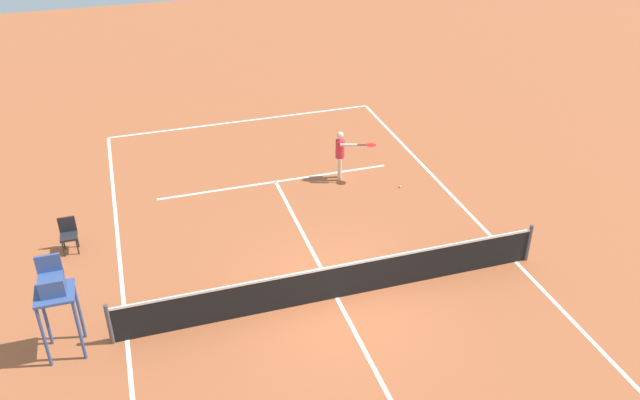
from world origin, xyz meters
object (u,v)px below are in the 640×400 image
(player_serving, at_px, (342,152))
(tennis_ball, at_px, (400,187))
(umpire_chair, at_px, (54,292))
(courtside_chair_mid, at_px, (68,233))

(player_serving, relative_size, tennis_ball, 24.05)
(umpire_chair, bearing_deg, courtside_chair_mid, -90.56)
(player_serving, xyz_separation_m, tennis_ball, (-1.57, 1.08, -0.93))
(player_serving, distance_m, umpire_chair, 9.93)
(umpire_chair, height_order, courtside_chair_mid, umpire_chair)
(player_serving, bearing_deg, umpire_chair, -37.17)
(umpire_chair, distance_m, courtside_chair_mid, 4.12)
(tennis_ball, relative_size, courtside_chair_mid, 0.07)
(tennis_ball, bearing_deg, umpire_chair, 24.55)
(tennis_ball, distance_m, umpire_chair, 10.86)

